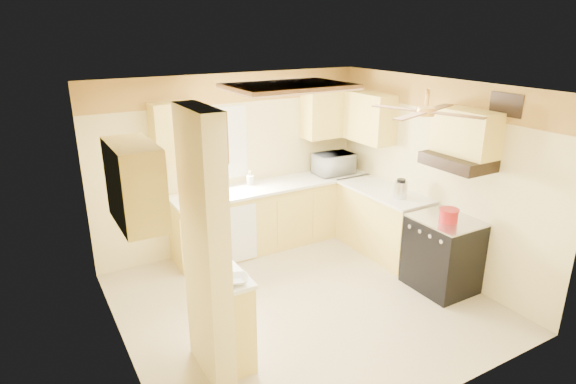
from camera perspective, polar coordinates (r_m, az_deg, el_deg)
floor at (r=5.84m, az=1.74°, el=-12.93°), size 4.00×4.00×0.00m
ceiling at (r=4.99m, az=2.03°, el=12.20°), size 4.00×4.00×0.00m
wall_back at (r=6.89m, az=-6.51°, el=3.44°), size 4.00×0.00×4.00m
wall_front at (r=3.95m, az=16.80°, el=-9.71°), size 4.00×0.00×4.00m
wall_left at (r=4.63m, az=-19.76°, el=-5.65°), size 0.00×3.80×3.80m
wall_right at (r=6.52m, az=16.99°, el=1.78°), size 0.00×3.80×3.80m
wallpaper_border at (r=6.67m, az=-6.78°, el=12.11°), size 4.00×0.02×0.40m
partition_column at (r=4.28m, az=-9.73°, el=-6.77°), size 0.20×0.70×2.50m
partition_ledge at (r=4.75m, az=-6.61°, el=-14.94°), size 0.25×0.55×0.90m
ledge_top at (r=4.51m, az=-6.84°, el=-9.98°), size 0.28×0.58×0.04m
lower_cabinets_back at (r=7.10m, az=-1.59°, el=-2.79°), size 3.00×0.60×0.90m
lower_cabinets_right at (r=6.98m, az=11.11°, el=-3.55°), size 0.60×1.40×0.90m
countertop_back at (r=6.93m, az=-1.59°, el=0.79°), size 3.04×0.64×0.04m
countertop_right at (r=6.81m, az=11.29°, el=0.09°), size 0.64×1.44×0.04m
dishwasher_panel at (r=6.55m, az=-6.07°, el=-5.05°), size 0.58×0.02×0.80m
window at (r=6.71m, az=-8.52°, el=5.57°), size 0.92×0.02×1.02m
upper_cab_back_left at (r=6.31m, az=-13.19°, el=7.20°), size 0.60×0.35×0.70m
upper_cab_back_right at (r=7.35m, az=5.13°, el=9.28°), size 0.90×0.35×0.70m
upper_cab_right at (r=7.15m, az=9.17°, el=8.82°), size 0.35×1.00×0.70m
upper_cab_left_wall at (r=4.22m, az=-17.68°, el=0.93°), size 0.35×0.75×0.70m
upper_cab_over_stove at (r=5.87m, az=20.35°, el=6.64°), size 0.35×0.76×0.52m
stove at (r=6.23m, az=17.84°, el=-6.95°), size 0.68×0.77×0.92m
range_hood at (r=5.88m, az=19.44°, el=3.44°), size 0.50×0.76×0.14m
poster_menu at (r=4.10m, az=-8.74°, el=1.12°), size 0.02×0.42×0.57m
poster_nashville at (r=4.34m, az=-8.31°, el=-7.07°), size 0.02×0.42×0.57m
ceiling_light_panel at (r=5.47m, az=0.09°, el=12.36°), size 1.35×0.95×0.06m
ceiling_fan at (r=5.10m, az=16.00°, el=9.22°), size 1.15×1.15×0.26m
vent_grate at (r=5.72m, az=24.45°, el=9.41°), size 0.02×0.40×0.25m
microwave at (r=7.40m, az=5.44°, el=3.36°), size 0.59×0.41×0.32m
bowl at (r=4.36m, az=-6.11°, el=-10.29°), size 0.27×0.27×0.05m
dutch_oven at (r=5.96m, az=18.51°, el=-2.61°), size 0.23×0.23×0.16m
kettle at (r=6.49m, az=13.21°, el=0.32°), size 0.17×0.17×0.26m
dish_rack at (r=6.50m, az=-10.25°, el=0.16°), size 0.40×0.30×0.22m
utensil_crock at (r=6.90m, az=-4.49°, el=1.43°), size 0.10×0.10×0.21m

